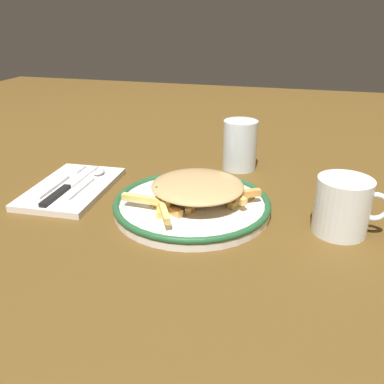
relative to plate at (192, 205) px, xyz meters
The scene contains 9 objects.
ground_plane 0.01m from the plate, ahead, with size 2.60×2.60×0.00m, color brown.
plate is the anchor object (origin of this frame).
fries_heap 0.03m from the plate, 21.17° to the left, with size 0.24×0.24×0.04m.
napkin 0.26m from the plate, behind, with size 0.14×0.22×0.01m, color silver.
fork 0.29m from the plate, behind, with size 0.02×0.18×0.01m.
knife 0.25m from the plate, behind, with size 0.02×0.21×0.01m.
spoon 0.24m from the plate, 165.73° to the left, with size 0.02×0.15×0.01m.
water_glass 0.25m from the plate, 78.56° to the left, with size 0.08×0.08×0.11m, color silver.
coffee_mug 0.26m from the plate, ahead, with size 0.12×0.09×0.09m.
Camera 1 is at (0.17, -0.64, 0.34)m, focal length 38.28 mm.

